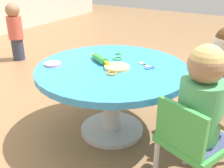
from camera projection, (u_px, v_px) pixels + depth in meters
name	position (u px, v px, depth m)	size (l,w,h in m)	color
ground_plane	(112.00, 131.00, 1.98)	(10.00, 10.00, 0.00)	olive
craft_table	(112.00, 81.00, 1.82)	(0.99, 0.99, 0.49)	silver
child_chair_left	(191.00, 142.00, 1.35)	(0.39, 0.39, 0.54)	#B7B7BC
seated_child_left	(202.00, 98.00, 1.28)	(0.42, 0.37, 0.51)	#3F4772
child_chair_right	(218.00, 108.00, 1.66)	(0.37, 0.37, 0.54)	#B7B7BC
seated_child_right	(224.00, 70.00, 1.60)	(0.41, 0.35, 0.51)	#3F4772
toddler_standing	(15.00, 30.00, 3.24)	(0.17, 0.17, 0.67)	#33384C
rolling_pin	(100.00, 59.00, 1.84)	(0.13, 0.21, 0.05)	green
craft_scissors	(147.00, 67.00, 1.77)	(0.12, 0.14, 0.01)	silver
playdough_blob_0	(117.00, 67.00, 1.74)	(0.16, 0.16, 0.02)	#F2CC72
playdough_blob_1	(53.00, 64.00, 1.80)	(0.11, 0.11, 0.02)	pink
cookie_cutter_0	(112.00, 73.00, 1.66)	(0.06, 0.06, 0.01)	orange
cookie_cutter_1	(117.00, 58.00, 1.91)	(0.07, 0.07, 0.01)	#4CB259
cookie_cutter_2	(119.00, 53.00, 2.01)	(0.05, 0.05, 0.01)	#4CB259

